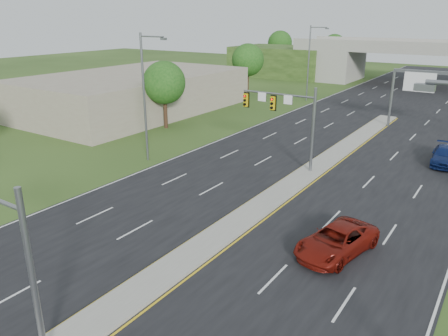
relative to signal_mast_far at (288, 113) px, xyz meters
The scene contains 15 objects.
road 11.35m from the signal_mast_far, 77.34° to the left, with size 24.00×160.00×0.02m, color black.
median 5.50m from the signal_mast_far, 40.40° to the right, with size 2.00×54.00×0.16m, color gray.
lane_markings 6.38m from the signal_mast_far, 67.39° to the left, with size 23.72×160.00×0.01m.
signal_mast_far is the anchor object (origin of this frame).
sign_gantry 21.91m from the signal_mast_far, 65.89° to the left, with size 11.58×0.44×6.67m.
overpass 55.13m from the signal_mast_far, 87.65° to the left, with size 80.00×14.00×8.10m.
lightpole_l_mid 12.16m from the signal_mast_far, 155.94° to the right, with size 2.85×0.25×11.00m.
lightpole_l_far 32.06m from the signal_mast_far, 110.15° to the left, with size 2.85×0.25×11.00m.
tree_l_near 18.45m from the signal_mast_far, 164.04° to the left, with size 4.80×4.80×7.60m.
tree_l_mid 37.11m from the signal_mast_far, 125.86° to the left, with size 5.20×5.20×8.12m.
tree_back_a 77.78m from the signal_mast_far, 117.36° to the left, with size 6.00×6.00×8.85m.
tree_back_b 72.42m from the signal_mast_far, 107.47° to the left, with size 5.60×5.60×8.32m.
commercial_building 29.59m from the signal_mast_far, 160.04° to the left, with size 18.00×30.00×5.00m, color gray.
car_far_a 14.79m from the signal_mast_far, 52.67° to the right, with size 2.53×5.49×1.53m, color maroon.
car_far_b 14.65m from the signal_mast_far, 37.91° to the left, with size 2.10×5.16×1.50m, color #0E1D54.
Camera 1 is at (12.97, -7.24, 12.29)m, focal length 35.00 mm.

